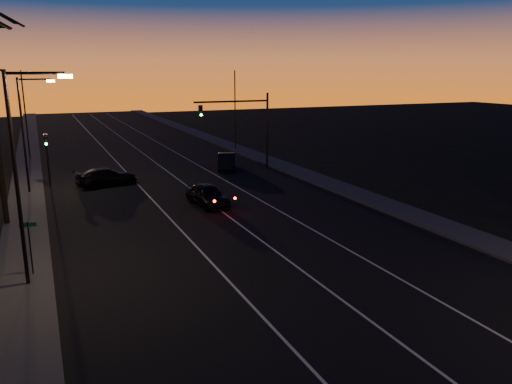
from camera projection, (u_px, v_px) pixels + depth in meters
name	position (u px, v px, depth m)	size (l,w,h in m)	color
road	(203.00, 204.00, 34.40)	(20.00, 170.00, 0.01)	black
sidewalk_left	(26.00, 222.00, 30.01)	(2.40, 170.00, 0.16)	#373735
sidewalk_right	(341.00, 188.00, 38.76)	(2.40, 170.00, 0.16)	#373735
lane_stripe_left	(160.00, 208.00, 33.23)	(0.12, 160.00, 0.01)	silver
lane_stripe_mid	(210.00, 203.00, 34.59)	(0.12, 160.00, 0.01)	silver
lane_stripe_right	(256.00, 198.00, 35.96)	(0.12, 160.00, 0.01)	silver
streetlight_left_near	(23.00, 163.00, 20.07)	(2.55, 0.26, 9.00)	black
streetlight_left_far	(27.00, 126.00, 36.15)	(2.55, 0.26, 8.50)	black
street_sign	(30.00, 242.00, 21.79)	(0.70, 0.06, 2.60)	black
signal_mast	(244.00, 118.00, 44.95)	(7.10, 0.41, 7.00)	black
signal_post	(47.00, 150.00, 38.89)	(0.28, 0.37, 4.20)	black
far_pole_left	(25.00, 115.00, 51.29)	(0.14, 0.14, 9.00)	black
far_pole_right	(235.00, 111.00, 57.21)	(0.14, 0.14, 9.00)	black
lead_car	(207.00, 195.00, 33.83)	(2.29, 4.99, 1.47)	black
right_car	(227.00, 162.00, 46.21)	(3.08, 4.75, 1.48)	black
cross_car	(107.00, 177.00, 39.69)	(5.16, 2.93, 1.41)	black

